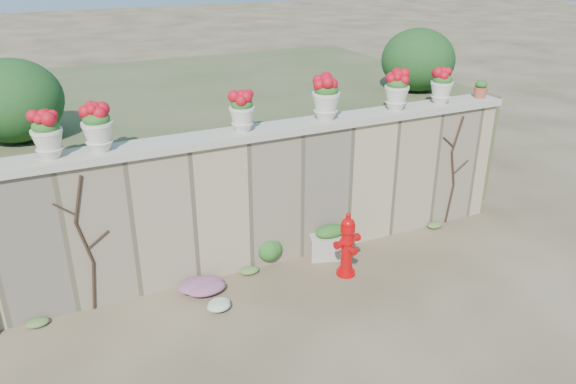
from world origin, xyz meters
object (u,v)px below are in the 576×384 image
planter_box (330,242)px  urn_pot_0 (47,135)px  fire_hydrant (347,244)px  terracotta_pot (481,90)px

planter_box → urn_pot_0: (-3.70, 0.36, 2.14)m
fire_hydrant → terracotta_pot: terracotta_pot is taller
urn_pot_0 → planter_box: bearing=-5.6°
fire_hydrant → planter_box: bearing=72.8°
urn_pot_0 → terracotta_pot: (6.69, 0.00, -0.15)m
terracotta_pot → urn_pot_0: bearing=-180.0°
fire_hydrant → urn_pot_0: 4.21m
fire_hydrant → urn_pot_0: size_ratio=1.73×
fire_hydrant → urn_pot_0: urn_pot_0 is taller
planter_box → terracotta_pot: bearing=24.8°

